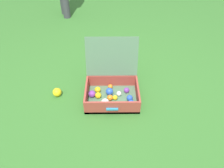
% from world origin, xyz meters
% --- Properties ---
extents(ground_plane, '(16.00, 16.00, 0.00)m').
position_xyz_m(ground_plane, '(0.00, 0.00, 0.00)').
color(ground_plane, '#336B28').
extents(open_suitcase, '(0.52, 0.54, 0.54)m').
position_xyz_m(open_suitcase, '(0.06, 0.03, 0.12)').
color(open_suitcase, '#4C7051').
rests_on(open_suitcase, ground).
extents(stray_ball_on_grass, '(0.09, 0.09, 0.09)m').
position_xyz_m(stray_ball_on_grass, '(-0.49, 0.03, 0.04)').
color(stray_ball_on_grass, yellow).
rests_on(stray_ball_on_grass, ground).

